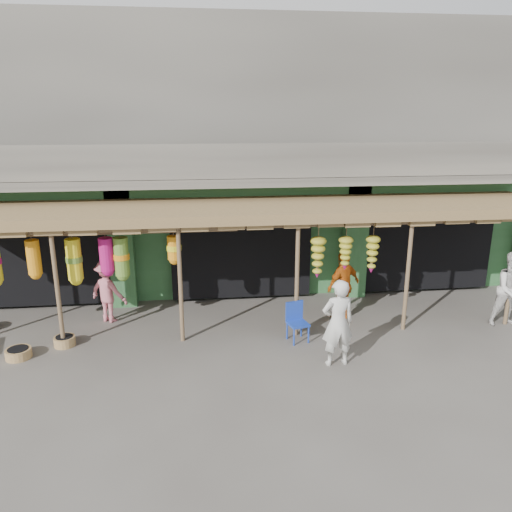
{
  "coord_description": "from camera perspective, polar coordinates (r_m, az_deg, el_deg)",
  "views": [
    {
      "loc": [
        -1.08,
        -10.23,
        4.82
      ],
      "look_at": [
        0.25,
        1.0,
        1.51
      ],
      "focal_mm": 35.0,
      "sensor_mm": 36.0,
      "label": 1
    }
  ],
  "objects": [
    {
      "name": "person_vendor",
      "position": [
        11.98,
        9.95,
        -3.33
      ],
      "size": [
        1.06,
        0.84,
        1.68
      ],
      "primitive_type": "imported",
      "rotation": [
        0.0,
        0.0,
        3.66
      ],
      "color": "#C05712",
      "rests_on": "ground"
    },
    {
      "name": "building",
      "position": [
        15.2,
        -2.7,
        10.83
      ],
      "size": [
        16.4,
        6.8,
        7.0
      ],
      "color": "gray",
      "rests_on": "ground"
    },
    {
      "name": "blue_chair",
      "position": [
        10.9,
        4.64,
        -7.23
      ],
      "size": [
        0.5,
        0.5,
        0.85
      ],
      "rotation": [
        0.0,
        0.0,
        0.26
      ],
      "color": "#1B3BB0",
      "rests_on": "ground"
    },
    {
      "name": "awning",
      "position": [
        11.3,
        -1.89,
        4.87
      ],
      "size": [
        14.0,
        2.7,
        2.79
      ],
      "color": "brown",
      "rests_on": "ground"
    },
    {
      "name": "person_front",
      "position": [
        9.83,
        9.32,
        -7.55
      ],
      "size": [
        0.68,
        0.48,
        1.76
      ],
      "primitive_type": "imported",
      "rotation": [
        0.0,
        0.0,
        3.23
      ],
      "color": "silver",
      "rests_on": "ground"
    },
    {
      "name": "basket_right",
      "position": [
        11.5,
        -21.03,
        -9.07
      ],
      "size": [
        0.55,
        0.55,
        0.2
      ],
      "primitive_type": "cylinder",
      "rotation": [
        0.0,
        0.0,
        -0.28
      ],
      "color": "#9D7249",
      "rests_on": "ground"
    },
    {
      "name": "person_right",
      "position": [
        12.83,
        27.23,
        -3.43
      ],
      "size": [
        0.87,
        0.69,
        1.76
      ],
      "primitive_type": "imported",
      "rotation": [
        0.0,
        0.0,
        -0.02
      ],
      "color": "silver",
      "rests_on": "ground"
    },
    {
      "name": "person_shopper",
      "position": [
        12.2,
        -16.53,
        -3.83
      ],
      "size": [
        1.13,
        0.99,
        1.52
      ],
      "primitive_type": "imported",
      "rotation": [
        0.0,
        0.0,
        2.59
      ],
      "color": "#D77280",
      "rests_on": "ground"
    },
    {
      "name": "ground",
      "position": [
        11.36,
        -0.66,
        -8.79
      ],
      "size": [
        80.0,
        80.0,
        0.0
      ],
      "primitive_type": "plane",
      "color": "#514C47",
      "rests_on": "ground"
    },
    {
      "name": "basket_mid",
      "position": [
        11.34,
        -25.51,
        -10.01
      ],
      "size": [
        0.62,
        0.62,
        0.2
      ],
      "primitive_type": "cylinder",
      "rotation": [
        0.0,
        0.0,
        -0.25
      ],
      "color": "#9E8247",
      "rests_on": "ground"
    }
  ]
}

